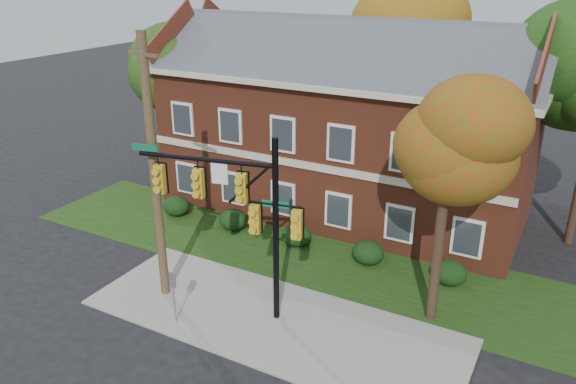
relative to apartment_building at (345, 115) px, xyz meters
The scene contains 15 objects.
ground 13.11m from the apartment_building, 80.50° to the right, with size 120.00×120.00×0.00m, color black.
sidewalk 12.18m from the apartment_building, 79.65° to the right, with size 14.00×5.00×0.08m, color gray.
grass_strip 8.01m from the apartment_building, 71.43° to the right, with size 30.00×6.00×0.04m, color #193811.
apartment_building is the anchor object (origin of this frame).
hedge_far_left 9.82m from the apartment_building, 143.11° to the right, with size 1.40×1.26×1.05m, color black.
hedge_left 7.73m from the apartment_building, 123.67° to the right, with size 1.40×1.26×1.05m, color black.
hedge_center 6.89m from the apartment_building, 90.00° to the right, with size 1.40×1.26×1.05m, color black.
hedge_right 7.73m from the apartment_building, 56.33° to the right, with size 1.40×1.26×1.05m, color black.
hedge_far_right 9.82m from the apartment_building, 36.89° to the right, with size 1.40×1.26×1.05m, color black.
tree_near_right 10.97m from the apartment_building, 48.23° to the right, with size 4.50×4.25×8.58m.
tree_left_rear 9.94m from the apartment_building, behind, with size 5.40×5.10×8.88m.
tree_far_rear 8.84m from the apartment_building, 80.29° to the left, with size 6.84×6.46×11.52m.
traffic_signal 11.11m from the apartment_building, 85.42° to the right, with size 6.12×1.45×6.94m.
utility_pole 11.65m from the apartment_building, 102.96° to the right, with size 1.56×0.41×10.07m.
sign_post 13.23m from the apartment_building, 94.47° to the right, with size 0.31×0.06×2.11m.
Camera 1 is at (8.72, -13.74, 12.09)m, focal length 35.00 mm.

